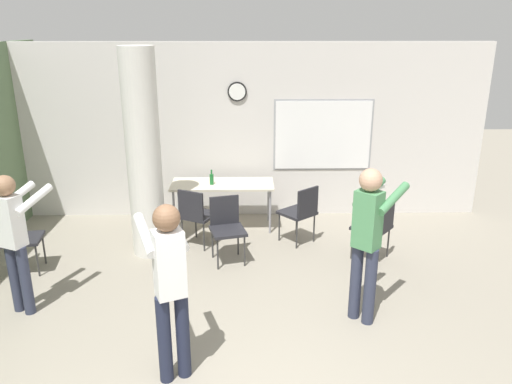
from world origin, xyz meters
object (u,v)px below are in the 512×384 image
Objects in this scene: bottle_on_table at (212,179)px; chair_by_left_wall at (17,235)px; chair_table_right at (301,210)px; chair_mid_room at (377,224)px; folding_table at (222,187)px; chair_table_front at (227,225)px; person_watching_back at (15,234)px; person_playing_side at (368,234)px; chair_table_left at (196,213)px; person_playing_front at (169,279)px.

chair_by_left_wall is (-2.39, -1.40, -0.30)m from bottle_on_table.
chair_mid_room is at bearing -30.38° from chair_table_right.
chair_by_left_wall reaches higher than folding_table.
chair_table_front reaches higher than folding_table.
bottle_on_table is 1.46m from chair_table_right.
person_watching_back is (-4.21, -1.20, 0.42)m from chair_mid_room.
chair_table_front is at bearing 29.13° from person_watching_back.
chair_mid_room and chair_table_right have the same top height.
chair_by_left_wall is at bearing 164.22° from person_playing_side.
person_playing_side is (1.96, -1.92, 0.49)m from chair_table_left.
person_watching_back reaches higher than chair_mid_room.
person_playing_side is (1.52, -1.47, 0.49)m from chair_table_front.
chair_mid_room is 4.40m from person_watching_back.
chair_table_right is 1.17m from chair_table_front.
chair_table_right is at bearing 103.23° from person_playing_side.
chair_table_left is at bearing -105.56° from bottle_on_table.
chair_mid_room is 3.38m from person_playing_front.
bottle_on_table is 0.75m from chair_table_left.
chair_table_right is at bearing 149.62° from chair_mid_room.
folding_table is 0.94× the size of person_playing_front.
folding_table is 2.43m from chair_mid_room.
person_watching_back is (-3.25, -1.76, 0.42)m from chair_table_right.
person_watching_back is at bearing -150.87° from chair_table_front.
chair_table_left is 1.00× the size of chair_table_right.
person_watching_back is 0.95× the size of person_playing_front.
chair_mid_room and chair_table_front have the same top height.
folding_table is at bearing 17.79° from bottle_on_table.
chair_table_right is 3.27m from person_playing_front.
chair_table_left is at bearing 134.77° from chair_table_front.
chair_mid_room is 2.00m from chair_table_front.
folding_table is at bearing 48.64° from person_watching_back.
folding_table is 1.32m from chair_table_right.
chair_table_right is 2.11m from person_playing_side.
person_watching_back is (-1.76, -1.68, 0.42)m from chair_table_left.
folding_table is 1.81× the size of chair_table_right.
chair_mid_room is 4.67m from chair_by_left_wall.
chair_table_left is 1.00× the size of chair_table_front.
chair_table_left is 2.85m from person_playing_front.
chair_table_front is at bearing -45.23° from chair_table_left.
person_watching_back is (0.45, -0.94, 0.42)m from chair_by_left_wall.
folding_table is at bearing 29.63° from chair_by_left_wall.
chair_table_front is at bearing -76.65° from bottle_on_table.
person_playing_front reaches higher than chair_by_left_wall.
chair_by_left_wall is at bearing 115.46° from person_watching_back.
person_playing_side reaches higher than folding_table.
chair_mid_room is 1.00× the size of chair_by_left_wall.
person_playing_side reaches higher than person_playing_front.
chair_mid_room is at bearing 71.22° from person_playing_side.
person_playing_front reaches higher than person_watching_back.
person_playing_side reaches higher than person_watching_back.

